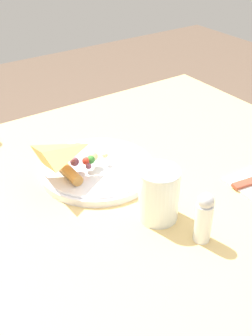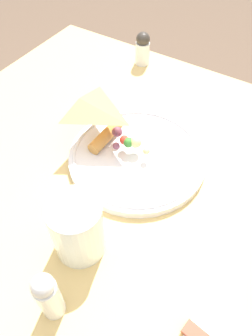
{
  "view_description": "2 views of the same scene",
  "coord_description": "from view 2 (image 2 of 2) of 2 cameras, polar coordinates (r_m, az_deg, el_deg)",
  "views": [
    {
      "loc": [
        -0.46,
        -0.61,
        1.28
      ],
      "look_at": [
        -0.04,
        0.01,
        0.78
      ],
      "focal_mm": 45.0,
      "sensor_mm": 36.0,
      "label": 1
    },
    {
      "loc": [
        0.14,
        -0.28,
        1.22
      ],
      "look_at": [
        -0.05,
        0.02,
        0.79
      ],
      "focal_mm": 35.0,
      "sensor_mm": 36.0,
      "label": 2
    }
  ],
  "objects": [
    {
      "name": "ground_plane",
      "position": [
        1.26,
        1.58,
        -25.43
      ],
      "size": [
        6.0,
        6.0,
        0.0
      ],
      "primitive_type": "plane",
      "color": "brown"
    },
    {
      "name": "salt_shaker",
      "position": [
        0.46,
        -13.42,
        -20.84
      ],
      "size": [
        0.03,
        0.03,
        0.1
      ],
      "color": "white",
      "rests_on": "dining_table"
    },
    {
      "name": "plate_pizza",
      "position": [
        0.63,
        1.62,
        2.3
      ],
      "size": [
        0.26,
        0.26,
        0.05
      ],
      "color": "white",
      "rests_on": "dining_table"
    },
    {
      "name": "dining_table",
      "position": [
        0.66,
        2.76,
        -11.75
      ],
      "size": [
        1.02,
        0.89,
        0.74
      ],
      "color": "#DBB770",
      "rests_on": "ground_plane"
    },
    {
      "name": "pepper_shaker",
      "position": [
        0.87,
        2.91,
        20.09
      ],
      "size": [
        0.04,
        0.04,
        0.08
      ],
      "color": "white",
      "rests_on": "dining_table"
    },
    {
      "name": "milk_glass",
      "position": [
        0.49,
        -8.43,
        -10.59
      ],
      "size": [
        0.08,
        0.08,
        0.11
      ],
      "color": "white",
      "rests_on": "dining_table"
    }
  ]
}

